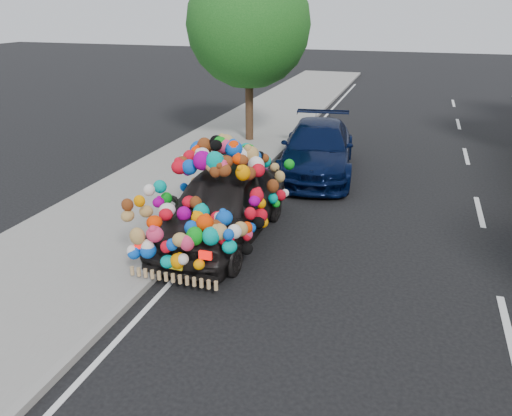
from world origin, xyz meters
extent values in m
plane|color=black|center=(0.00, 0.00, 0.00)|extent=(100.00, 100.00, 0.00)
cube|color=gray|center=(-4.30, 0.00, 0.06)|extent=(4.00, 60.00, 0.12)
cube|color=gray|center=(-2.35, 0.00, 0.07)|extent=(0.15, 60.00, 0.13)
cylinder|color=#332114|center=(-3.80, 9.50, 1.36)|extent=(0.28, 0.28, 2.73)
sphere|color=#144C16|center=(-3.80, 9.50, 4.03)|extent=(4.20, 4.20, 4.20)
imported|color=black|center=(-1.80, 1.76, 0.76)|extent=(1.85, 4.49, 1.52)
cube|color=red|center=(-2.44, -0.49, 0.78)|extent=(0.22, 0.06, 0.14)
cube|color=red|center=(-1.21, -0.50, 0.78)|extent=(0.22, 0.06, 0.14)
cube|color=yellow|center=(-1.82, -0.51, 0.48)|extent=(0.34, 0.04, 0.12)
imported|color=#040F32|center=(-0.78, 6.81, 0.73)|extent=(2.68, 5.24, 1.46)
camera|label=1|loc=(1.86, -7.28, 4.66)|focal=35.00mm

